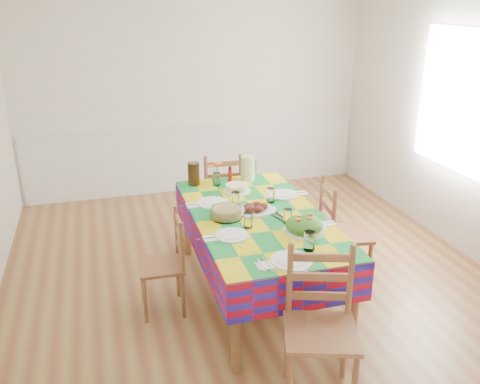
% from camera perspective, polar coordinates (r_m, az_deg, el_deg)
% --- Properties ---
extents(room, '(4.58, 5.08, 2.78)m').
position_cam_1_polar(room, '(4.28, 1.51, 5.90)').
color(room, brown).
rests_on(room, ground).
extents(wainscot, '(4.41, 0.06, 0.92)m').
position_cam_1_polar(wainscot, '(6.84, -4.87, 4.21)').
color(wainscot, white).
rests_on(wainscot, room).
extents(window_right, '(0.00, 1.40, 1.40)m').
position_cam_1_polar(window_right, '(5.57, 23.25, 9.40)').
color(window_right, white).
rests_on(window_right, room).
extents(dining_table, '(1.06, 1.98, 0.77)m').
position_cam_1_polar(dining_table, '(4.29, 2.01, -3.59)').
color(dining_table, brown).
rests_on(dining_table, room).
extents(setting_near_head, '(0.48, 0.32, 0.14)m').
position_cam_1_polar(setting_near_head, '(3.59, 6.46, -6.86)').
color(setting_near_head, white).
rests_on(setting_near_head, dining_table).
extents(setting_left_near, '(0.47, 0.28, 0.13)m').
position_cam_1_polar(setting_left_near, '(3.92, -0.33, -4.24)').
color(setting_left_near, white).
rests_on(setting_left_near, dining_table).
extents(setting_left_far, '(0.51, 0.30, 0.13)m').
position_cam_1_polar(setting_left_far, '(4.44, -2.22, -1.08)').
color(setting_left_far, white).
rests_on(setting_left_far, dining_table).
extents(setting_right_near, '(0.47, 0.27, 0.12)m').
position_cam_1_polar(setting_right_near, '(4.08, 7.11, -3.35)').
color(setting_right_near, white).
rests_on(setting_right_near, dining_table).
extents(setting_right_far, '(0.51, 0.29, 0.13)m').
position_cam_1_polar(setting_right_far, '(4.60, 4.48, -0.30)').
color(setting_right_far, white).
rests_on(setting_right_far, dining_table).
extents(meat_platter, '(0.36, 0.26, 0.07)m').
position_cam_1_polar(meat_platter, '(4.29, 1.75, -1.89)').
color(meat_platter, white).
rests_on(meat_platter, dining_table).
extents(salad_platter, '(0.33, 0.33, 0.14)m').
position_cam_1_polar(salad_platter, '(3.96, 7.23, -3.76)').
color(salad_platter, white).
rests_on(salad_platter, dining_table).
extents(pasta_bowl, '(0.25, 0.25, 0.09)m').
position_cam_1_polar(pasta_bowl, '(4.17, -1.53, -2.34)').
color(pasta_bowl, white).
rests_on(pasta_bowl, dining_table).
extents(cake, '(0.25, 0.25, 0.07)m').
position_cam_1_polar(cake, '(4.73, -0.34, 0.42)').
color(cake, white).
rests_on(cake, dining_table).
extents(serving_utensils, '(0.13, 0.29, 0.01)m').
position_cam_1_polar(serving_utensils, '(4.22, 4.29, -2.73)').
color(serving_utensils, black).
rests_on(serving_utensils, dining_table).
extents(flower_vase, '(0.15, 0.12, 0.24)m').
position_cam_1_polar(flower_vase, '(4.87, -2.67, 1.87)').
color(flower_vase, white).
rests_on(flower_vase, dining_table).
extents(hot_sauce, '(0.04, 0.04, 0.16)m').
position_cam_1_polar(hot_sauce, '(4.97, -1.13, 2.03)').
color(hot_sauce, '#B6110E').
rests_on(hot_sauce, dining_table).
extents(green_pitcher, '(0.14, 0.14, 0.24)m').
position_cam_1_polar(green_pitcher, '(5.00, 0.88, 2.69)').
color(green_pitcher, '#BDD898').
rests_on(green_pitcher, dining_table).
extents(tea_pitcher, '(0.11, 0.11, 0.22)m').
position_cam_1_polar(tea_pitcher, '(4.90, -5.22, 2.05)').
color(tea_pitcher, '#311C0B').
rests_on(tea_pitcher, dining_table).
extents(name_card, '(0.07, 0.02, 0.02)m').
position_cam_1_polar(name_card, '(3.43, 7.02, -8.76)').
color(name_card, white).
rests_on(name_card, dining_table).
extents(chair_near, '(0.57, 0.56, 1.03)m').
position_cam_1_polar(chair_near, '(3.38, 8.98, -14.83)').
color(chair_near, brown).
rests_on(chair_near, room).
extents(chair_far, '(0.45, 0.43, 0.96)m').
position_cam_1_polar(chair_far, '(5.47, -2.10, -0.33)').
color(chair_far, brown).
rests_on(chair_far, room).
extents(chair_left, '(0.37, 0.39, 0.86)m').
position_cam_1_polar(chair_left, '(4.25, -8.36, -8.02)').
color(chair_left, brown).
rests_on(chair_left, room).
extents(chair_right, '(0.47, 0.49, 0.98)m').
position_cam_1_polar(chair_right, '(4.66, 11.22, -4.63)').
color(chair_right, brown).
rests_on(chair_right, room).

